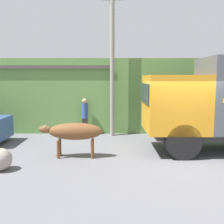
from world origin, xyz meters
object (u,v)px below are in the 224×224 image
object	(u,v)px
brown_cow	(75,132)
utility_pole	(113,57)
pedestrian_on_hill	(85,115)
roadside_rock	(1,159)

from	to	relation	value
brown_cow	utility_pole	distance (m)	4.47
pedestrian_on_hill	roadside_rock	bearing A→B (deg)	57.01
pedestrian_on_hill	roadside_rock	world-z (taller)	pedestrian_on_hill
brown_cow	roadside_rock	size ratio (longest dim) A/B	3.29
pedestrian_on_hill	utility_pole	world-z (taller)	utility_pole
brown_cow	pedestrian_on_hill	size ratio (longest dim) A/B	1.24
utility_pole	brown_cow	bearing A→B (deg)	-110.44
pedestrian_on_hill	roadside_rock	size ratio (longest dim) A/B	2.66
brown_cow	roadside_rock	world-z (taller)	brown_cow
brown_cow	pedestrian_on_hill	xyz separation A→B (m)	(-0.01, 3.46, 0.09)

